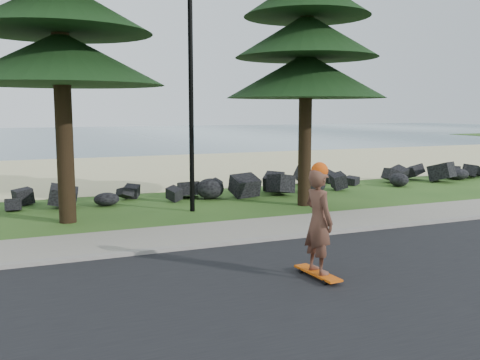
{
  "coord_description": "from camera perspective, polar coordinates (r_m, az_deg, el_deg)",
  "views": [
    {
      "loc": [
        -4.67,
        -11.51,
        2.97
      ],
      "look_at": [
        0.17,
        0.0,
        1.3
      ],
      "focal_mm": 40.0,
      "sensor_mm": 36.0,
      "label": 1
    }
  ],
  "objects": [
    {
      "name": "seawall_boulders",
      "position": [
        17.98,
        -7.43,
        -1.97
      ],
      "size": [
        60.0,
        2.4,
        1.1
      ],
      "primitive_type": null,
      "color": "black",
      "rests_on": "ground"
    },
    {
      "name": "beach_sand",
      "position": [
        26.59,
        -12.55,
        1.01
      ],
      "size": [
        160.0,
        15.0,
        0.01
      ],
      "primitive_type": "cube",
      "color": "beige",
      "rests_on": "ground"
    },
    {
      "name": "ground",
      "position": [
        12.77,
        -0.69,
        -5.85
      ],
      "size": [
        160.0,
        160.0,
        0.0
      ],
      "primitive_type": "plane",
      "color": "#254816",
      "rests_on": "ground"
    },
    {
      "name": "skateboarder",
      "position": [
        9.39,
        8.39,
        -4.4
      ],
      "size": [
        0.49,
        1.12,
        2.05
      ],
      "rotation": [
        0.0,
        0.0,
        1.65
      ],
      "color": "#CA4F0B",
      "rests_on": "ground"
    },
    {
      "name": "kerb",
      "position": [
        11.95,
        0.94,
        -6.54
      ],
      "size": [
        160.0,
        0.2,
        0.1
      ],
      "primitive_type": "cube",
      "color": "gray",
      "rests_on": "ground"
    },
    {
      "name": "lamp_post",
      "position": [
        15.48,
        -5.28,
        11.89
      ],
      "size": [
        0.25,
        0.14,
        8.14
      ],
      "color": "black",
      "rests_on": "ground"
    },
    {
      "name": "ocean",
      "position": [
        62.75,
        -18.58,
        4.49
      ],
      "size": [
        160.0,
        58.0,
        0.01
      ],
      "primitive_type": "cube",
      "color": "#31515E",
      "rests_on": "ground"
    },
    {
      "name": "sidewalk",
      "position": [
        12.94,
        -1.03,
        -5.48
      ],
      "size": [
        160.0,
        2.0,
        0.08
      ],
      "primitive_type": "cube",
      "color": "gray",
      "rests_on": "ground"
    },
    {
      "name": "road",
      "position": [
        8.93,
        10.5,
        -11.89
      ],
      "size": [
        160.0,
        7.0,
        0.02
      ],
      "primitive_type": "cube",
      "color": "black",
      "rests_on": "ground"
    }
  ]
}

